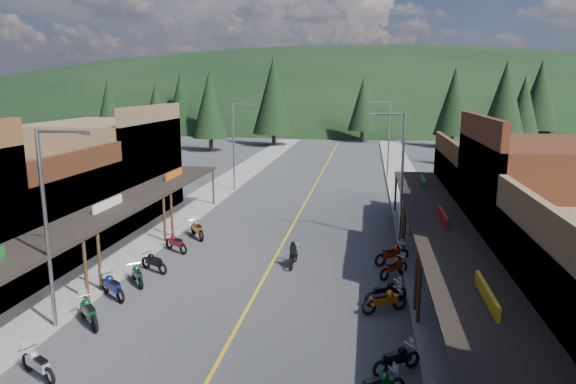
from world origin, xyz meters
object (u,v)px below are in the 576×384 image
at_px(pine_1, 211,98).
at_px(bike_west_5, 88,311).
at_px(pine_3, 363,104).
at_px(bike_east_6, 385,299).
at_px(streetlight_1, 235,143).
at_px(bike_east_4, 378,384).
at_px(shop_east_3, 502,195).
at_px(pine_0, 110,103).
at_px(pine_2, 274,96).
at_px(bike_west_7, 137,274).
at_px(bike_west_4, 38,363).
at_px(shop_west_3, 108,170).
at_px(bike_east_9, 392,253).
at_px(streetlight_2, 400,171).
at_px(bike_west_6, 112,285).
at_px(bike_west_9, 176,242).
at_px(bike_east_8, 394,266).
at_px(pine_7, 181,97).
at_px(pine_4, 454,101).
at_px(rider_on_bike, 294,256).
at_px(pine_10, 210,105).
at_px(shop_west_2, 24,215).
at_px(pedestrian_east_b, 412,222).
at_px(streetlight_3, 387,136).
at_px(pine_8, 157,114).
at_px(shop_east_2, 555,217).
at_px(bike_west_8, 154,261).
at_px(bike_west_10, 197,228).
at_px(pine_5, 540,95).
at_px(streetlight_0, 49,222).
at_px(bike_east_5, 397,358).
at_px(pine_11, 504,107).
at_px(bike_east_7, 386,291).
at_px(pine_9, 523,111).

xyz_separation_m(pine_1, bike_west_5, (18.02, -75.43, -6.61)).
height_order(pine_3, bike_east_6, pine_3).
height_order(streetlight_1, bike_east_4, streetlight_1).
bearing_deg(shop_east_3, pine_0, 136.67).
bearing_deg(pine_2, pine_1, 139.40).
bearing_deg(bike_west_7, bike_west_4, -125.39).
distance_m(shop_west_3, bike_east_9, 21.79).
distance_m(streetlight_2, bike_west_6, 17.53).
distance_m(bike_west_6, bike_west_9, 6.85).
distance_m(streetlight_1, bike_east_8, 24.52).
xyz_separation_m(pine_7, bike_west_9, (26.09, -71.93, -6.66)).
height_order(pine_4, bike_east_9, pine_4).
xyz_separation_m(bike_east_6, rider_on_bike, (-4.67, 5.11, -0.01)).
relative_size(pine_10, bike_west_6, 5.30).
relative_size(shop_west_2, pine_10, 0.94).
bearing_deg(pedestrian_east_b, bike_west_4, 48.34).
xyz_separation_m(streetlight_3, pine_4, (11.05, 30.00, 2.78)).
height_order(pine_4, pine_8, pine_4).
height_order(shop_east_2, pine_1, pine_1).
relative_size(pine_0, bike_west_8, 5.52).
relative_size(streetlight_1, bike_west_4, 4.04).
bearing_deg(streetlight_2, shop_east_2, -42.68).
relative_size(shop_west_3, bike_west_8, 5.47).
bearing_deg(pine_3, shop_west_2, -105.43).
height_order(pine_10, bike_east_4, pine_10).
bearing_deg(streetlight_3, bike_west_10, -118.47).
xyz_separation_m(pine_5, pine_10, (-52.00, -22.00, -1.21)).
xyz_separation_m(pine_1, bike_west_6, (17.66, -72.77, -6.61)).
xyz_separation_m(streetlight_0, bike_west_4, (1.37, -3.31, -3.89)).
xyz_separation_m(pine_7, bike_east_5, (38.17, -83.10, -6.70)).
relative_size(pine_2, pine_10, 1.21).
xyz_separation_m(shop_west_3, streetlight_1, (6.83, 10.70, 0.94)).
relative_size(shop_east_2, pine_1, 0.87).
bearing_deg(pine_11, bike_west_10, -129.44).
distance_m(bike_west_5, bike_east_7, 12.61).
bearing_deg(pine_3, pine_7, 164.48).
height_order(shop_east_3, pine_5, pine_5).
xyz_separation_m(pine_8, pine_11, (42.00, -2.00, 1.21)).
distance_m(pine_9, bike_west_5, 58.95).
distance_m(pine_0, pine_4, 58.04).
relative_size(shop_west_3, pine_5, 0.78).
height_order(bike_west_9, pedestrian_east_b, pedestrian_east_b).
xyz_separation_m(pine_1, bike_west_7, (18.06, -71.03, -6.69)).
height_order(streetlight_2, bike_east_6, streetlight_2).
relative_size(pine_8, bike_east_8, 4.87).
relative_size(shop_west_2, shop_west_3, 1.00).
height_order(shop_east_2, pine_7, pine_7).
relative_size(shop_west_3, bike_west_9, 5.35).
height_order(streetlight_1, bike_west_10, streetlight_1).
bearing_deg(bike_east_8, bike_west_9, -149.33).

